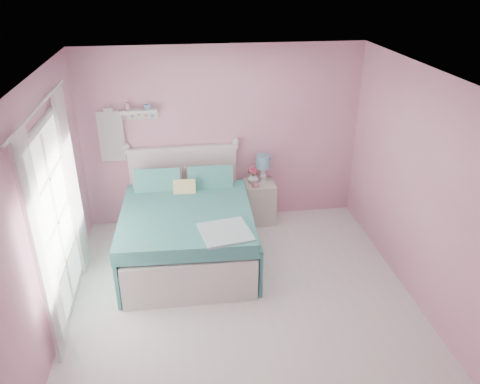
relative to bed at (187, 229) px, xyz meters
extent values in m
plane|color=silver|center=(0.59, -1.21, -0.41)|extent=(4.50, 4.50, 0.00)
plane|color=#CB819B|center=(0.59, 1.04, 0.89)|extent=(4.00, 0.00, 4.00)
plane|color=#CB819B|center=(-1.41, -1.21, 0.89)|extent=(0.00, 4.50, 4.50)
plane|color=#CB819B|center=(2.59, -1.21, 0.89)|extent=(0.00, 4.50, 4.50)
plane|color=white|center=(0.59, -1.21, 2.19)|extent=(4.50, 4.50, 0.00)
cube|color=silver|center=(0.00, -0.03, -0.19)|extent=(1.58, 2.04, 0.43)
cube|color=silver|center=(0.00, -0.03, 0.11)|extent=(1.52, 1.98, 0.16)
cube|color=silver|center=(0.00, 0.98, 0.16)|extent=(1.55, 0.07, 1.14)
cube|color=silver|center=(0.00, 0.98, 0.76)|extent=(1.61, 0.09, 0.06)
cube|color=silver|center=(0.00, -1.02, -0.13)|extent=(1.55, 0.06, 0.56)
cube|color=teal|center=(0.00, -0.18, 0.28)|extent=(1.69, 1.79, 0.18)
cube|color=pink|center=(-0.36, 0.66, 0.39)|extent=(0.69, 0.30, 0.43)
cube|color=pink|center=(0.36, 0.66, 0.39)|extent=(0.69, 0.30, 0.43)
cube|color=#CCBC59|center=(0.00, 0.38, 0.39)|extent=(0.31, 0.23, 0.31)
cube|color=beige|center=(1.11, 0.80, -0.09)|extent=(0.44, 0.41, 0.64)
cube|color=silver|center=(1.11, 0.61, 0.10)|extent=(0.38, 0.02, 0.16)
sphere|color=white|center=(1.11, 0.59, 0.10)|extent=(0.03, 0.03, 0.03)
cylinder|color=white|center=(1.16, 0.85, 0.24)|extent=(0.13, 0.13, 0.02)
cylinder|color=white|center=(1.16, 0.85, 0.35)|extent=(0.07, 0.07, 0.23)
cylinder|color=#6EA2B8|center=(1.16, 0.85, 0.55)|extent=(0.21, 0.21, 0.19)
imported|color=silver|center=(1.00, 0.82, 0.31)|extent=(0.19, 0.19, 0.17)
imported|color=pink|center=(1.03, 0.69, 0.27)|extent=(0.13, 0.13, 0.08)
sphere|color=#D24769|center=(1.00, 0.82, 0.47)|extent=(0.06, 0.06, 0.06)
sphere|color=#D24769|center=(1.04, 0.84, 0.43)|extent=(0.06, 0.06, 0.06)
sphere|color=#D24769|center=(0.96, 0.83, 0.44)|extent=(0.06, 0.06, 0.06)
sphere|color=#D24769|center=(1.02, 0.79, 0.41)|extent=(0.06, 0.06, 0.06)
sphere|color=#D24769|center=(0.97, 0.80, 0.42)|extent=(0.06, 0.06, 0.06)
cube|color=silver|center=(-0.55, 0.96, 1.34)|extent=(0.50, 0.14, 0.04)
cube|color=silver|center=(-0.55, 1.02, 1.27)|extent=(0.50, 0.03, 0.12)
cylinder|color=#D18C99|center=(-0.70, 0.96, 1.41)|extent=(0.06, 0.06, 0.10)
cube|color=#6EA2B8|center=(-0.43, 0.96, 1.39)|extent=(0.08, 0.06, 0.07)
cube|color=white|center=(-0.96, 0.97, 0.99)|extent=(0.34, 0.03, 0.72)
cube|color=silver|center=(-1.38, -0.81, 1.72)|extent=(0.04, 1.32, 0.06)
cube|color=silver|center=(-1.38, -0.81, -0.38)|extent=(0.04, 1.32, 0.06)
cube|color=silver|center=(-1.38, -1.44, 0.64)|extent=(0.04, 0.06, 2.10)
cube|color=silver|center=(-1.38, -0.18, 0.64)|extent=(0.04, 0.06, 2.10)
cube|color=white|center=(-1.38, -0.81, 0.67)|extent=(0.02, 1.20, 2.04)
cube|color=white|center=(-1.33, -1.56, 0.77)|extent=(0.04, 0.40, 2.32)
cube|color=white|center=(-1.33, -0.07, 0.77)|extent=(0.04, 0.40, 2.32)
camera|label=1|loc=(-0.02, -5.34, 3.17)|focal=35.00mm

